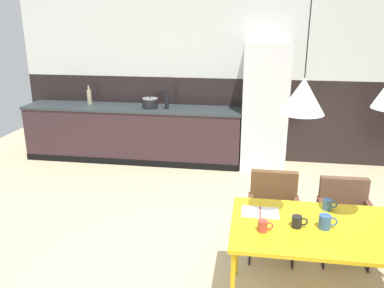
% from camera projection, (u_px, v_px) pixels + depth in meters
% --- Properties ---
extents(ground_plane, '(9.22, 9.22, 0.00)m').
position_uv_depth(ground_plane, '(214.00, 271.00, 3.66)').
color(ground_plane, '#C8B78D').
extents(back_wall_splashback_dark, '(7.09, 0.12, 1.34)m').
position_uv_depth(back_wall_splashback_dark, '(235.00, 119.00, 6.47)').
color(back_wall_splashback_dark, black).
rests_on(back_wall_splashback_dark, ground).
extents(back_wall_panel_upper, '(7.09, 0.12, 1.34)m').
position_uv_depth(back_wall_panel_upper, '(238.00, 35.00, 6.06)').
color(back_wall_panel_upper, silver).
rests_on(back_wall_panel_upper, back_wall_splashback_dark).
extents(kitchen_counter, '(3.53, 0.63, 0.89)m').
position_uv_depth(kitchen_counter, '(133.00, 133.00, 6.44)').
color(kitchen_counter, '#362327').
rests_on(kitchen_counter, ground).
extents(refrigerator_column, '(0.67, 0.60, 1.91)m').
position_uv_depth(refrigerator_column, '(265.00, 107.00, 5.97)').
color(refrigerator_column, silver).
rests_on(refrigerator_column, ground).
extents(dining_table, '(1.51, 0.84, 0.76)m').
position_uv_depth(dining_table, '(332.00, 234.00, 2.94)').
color(dining_table, gold).
rests_on(dining_table, ground).
extents(armchair_far_side, '(0.50, 0.48, 0.77)m').
position_uv_depth(armchair_far_side, '(345.00, 210.00, 3.78)').
color(armchair_far_side, brown).
rests_on(armchair_far_side, ground).
extents(armchair_head_of_table, '(0.49, 0.48, 0.82)m').
position_uv_depth(armchair_head_of_table, '(273.00, 205.00, 3.83)').
color(armchair_head_of_table, brown).
rests_on(armchair_head_of_table, ground).
extents(open_book, '(0.30, 0.20, 0.02)m').
position_uv_depth(open_book, '(260.00, 212.00, 3.14)').
color(open_book, white).
rests_on(open_book, dining_table).
extents(mug_wide_latte, '(0.14, 0.09, 0.11)m').
position_uv_depth(mug_wide_latte, '(325.00, 222.00, 2.90)').
color(mug_wide_latte, '#335B93').
rests_on(mug_wide_latte, dining_table).
extents(mug_short_terracotta, '(0.12, 0.07, 0.09)m').
position_uv_depth(mug_short_terracotta, '(328.00, 205.00, 3.19)').
color(mug_short_terracotta, '#335B93').
rests_on(mug_short_terracotta, dining_table).
extents(mug_dark_espresso, '(0.11, 0.07, 0.09)m').
position_uv_depth(mug_dark_espresso, '(263.00, 226.00, 2.86)').
color(mug_dark_espresso, '#B23D33').
rests_on(mug_dark_espresso, dining_table).
extents(mug_glass_clear, '(0.12, 0.08, 0.09)m').
position_uv_depth(mug_glass_clear, '(297.00, 222.00, 2.92)').
color(mug_glass_clear, black).
rests_on(mug_glass_clear, dining_table).
extents(cooking_pot, '(0.25, 0.25, 0.18)m').
position_uv_depth(cooking_pot, '(150.00, 103.00, 6.19)').
color(cooking_pot, black).
rests_on(cooking_pot, kitchen_counter).
extents(bottle_spice_small, '(0.07, 0.07, 0.31)m').
position_uv_depth(bottle_spice_small, '(89.00, 97.00, 6.47)').
color(bottle_spice_small, tan).
rests_on(bottle_spice_small, kitchen_counter).
extents(bottle_oil_tall, '(0.06, 0.06, 0.32)m').
position_uv_depth(bottle_oil_tall, '(167.00, 101.00, 6.12)').
color(bottle_oil_tall, black).
rests_on(bottle_oil_tall, kitchen_counter).
extents(pendant_lamp_over_table_near, '(0.30, 0.30, 1.00)m').
position_uv_depth(pendant_lamp_over_table_near, '(303.00, 96.00, 2.64)').
color(pendant_lamp_over_table_near, black).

